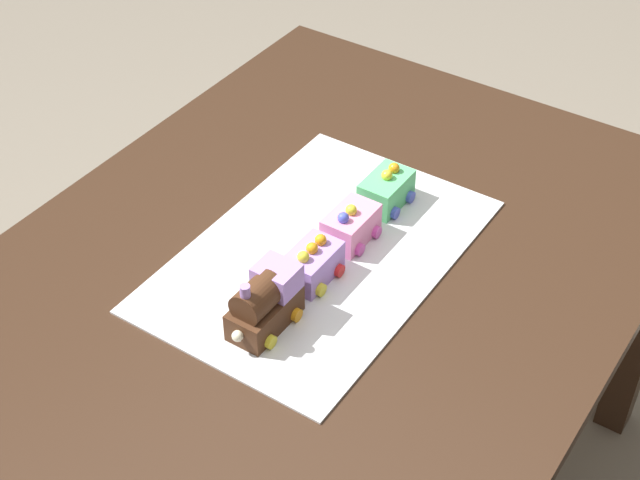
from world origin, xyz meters
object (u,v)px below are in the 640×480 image
dining_table (309,318)px  cake_locomotive (265,302)px  cake_car_gondola_lavender (312,263)px  cake_car_hopper_mint_green (386,190)px  cake_car_flatbed_bubblegum (351,225)px

dining_table → cake_locomotive: 0.21m
cake_car_gondola_lavender → cake_car_hopper_mint_green: (0.24, 0.00, -0.00)m
cake_car_hopper_mint_green → cake_car_gondola_lavender: bearing=180.0°
dining_table → cake_car_hopper_mint_green: 0.27m
cake_locomotive → cake_car_gondola_lavender: cake_locomotive is taller
cake_car_gondola_lavender → cake_car_flatbed_bubblegum: (0.12, 0.00, -0.00)m
dining_table → cake_car_gondola_lavender: (-0.01, -0.01, 0.14)m
dining_table → cake_car_hopper_mint_green: cake_car_hopper_mint_green is taller
cake_car_gondola_lavender → cake_car_hopper_mint_green: size_ratio=1.00×
cake_car_flatbed_bubblegum → cake_car_hopper_mint_green: bearing=0.0°
cake_locomotive → cake_car_hopper_mint_green: cake_locomotive is taller
cake_car_gondola_lavender → cake_car_hopper_mint_green: same height
cake_car_gondola_lavender → dining_table: bearing=58.2°
cake_car_gondola_lavender → cake_car_flatbed_bubblegum: same height
cake_locomotive → cake_car_flatbed_bubblegum: cake_locomotive is taller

